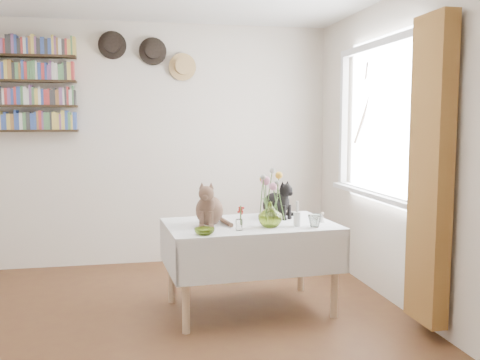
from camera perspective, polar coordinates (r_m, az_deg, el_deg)
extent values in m
cube|color=brown|center=(3.72, -9.62, -17.77)|extent=(4.04, 4.54, 0.04)
cube|color=silver|center=(5.67, -10.67, 3.73)|extent=(4.04, 0.04, 2.54)
cube|color=silver|center=(1.15, -6.72, -5.55)|extent=(4.04, 0.04, 2.54)
cube|color=silver|center=(4.01, 20.28, 2.47)|extent=(0.04, 4.54, 2.54)
cube|color=white|center=(4.68, 14.68, 6.19)|extent=(0.01, 1.40, 1.20)
cube|color=white|center=(4.72, 14.89, 13.86)|extent=(0.06, 1.52, 0.06)
cube|color=white|center=(4.72, 14.47, -1.48)|extent=(0.06, 1.52, 0.06)
cube|color=white|center=(4.03, 19.28, 6.08)|extent=(0.06, 0.06, 1.20)
cube|color=white|center=(5.34, 11.20, 6.25)|extent=(0.06, 0.06, 1.20)
cube|color=white|center=(4.70, 14.14, -1.49)|extent=(0.12, 1.50, 0.04)
cube|color=brown|center=(3.85, 19.65, 0.86)|extent=(0.12, 0.38, 2.10)
cube|color=white|center=(4.20, 1.07, -5.00)|extent=(1.36, 0.93, 0.06)
cylinder|color=tan|center=(3.84, -5.81, -11.49)|extent=(0.06, 0.06, 0.64)
cylinder|color=tan|center=(4.17, 10.08, -10.08)|extent=(0.06, 0.06, 0.64)
cylinder|color=tan|center=(4.48, -7.32, -8.91)|extent=(0.06, 0.06, 0.64)
cylinder|color=tan|center=(4.77, 6.52, -7.96)|extent=(0.06, 0.06, 0.64)
imported|color=#A4BE45|center=(4.03, 3.25, -3.68)|extent=(0.22, 0.22, 0.19)
imported|color=#A4BE45|center=(3.78, -3.81, -5.49)|extent=(0.15, 0.15, 0.05)
imported|color=white|center=(4.06, 7.97, -4.34)|extent=(0.12, 0.12, 0.10)
cylinder|color=white|center=(4.09, 6.09, -4.16)|extent=(0.05, 0.05, 0.11)
cylinder|color=white|center=(4.08, 6.11, -2.84)|extent=(0.02, 0.02, 0.08)
cylinder|color=white|center=(3.91, -0.09, -4.79)|extent=(0.05, 0.05, 0.08)
cone|color=white|center=(4.27, 8.77, -4.08)|extent=(0.04, 0.04, 0.06)
sphere|color=beige|center=(4.26, 8.78, -3.55)|extent=(0.03, 0.03, 0.03)
cylinder|color=#4C7233|center=(4.02, 2.81, -2.21)|extent=(0.01, 0.01, 0.30)
sphere|color=pink|center=(4.00, 2.82, -0.08)|extent=(0.07, 0.07, 0.07)
cylinder|color=#4C7233|center=(4.01, 3.88, -2.52)|extent=(0.01, 0.01, 0.26)
sphere|color=pink|center=(3.99, 3.89, -0.68)|extent=(0.06, 0.06, 0.06)
cylinder|color=#4C7233|center=(4.06, 3.97, -1.85)|extent=(0.01, 0.01, 0.34)
sphere|color=gold|center=(4.04, 3.99, 0.54)|extent=(0.06, 0.06, 0.06)
cylinder|color=#4C7233|center=(4.04, 2.29, -2.09)|extent=(0.01, 0.01, 0.31)
sphere|color=gold|center=(4.02, 2.30, 0.10)|extent=(0.05, 0.05, 0.05)
cylinder|color=#4C7233|center=(4.06, 3.08, -1.63)|extent=(0.01, 0.01, 0.37)
sphere|color=#999E93|center=(4.04, 3.09, 0.98)|extent=(0.04, 0.04, 0.04)
cylinder|color=#4C7233|center=(3.97, 2.67, -2.09)|extent=(0.01, 0.01, 0.33)
sphere|color=#999E93|center=(3.95, 2.68, 0.28)|extent=(0.04, 0.04, 0.04)
cylinder|color=#4C7233|center=(4.00, 4.37, -2.34)|extent=(0.01, 0.01, 0.29)
sphere|color=#999E93|center=(3.98, 4.39, -0.27)|extent=(0.04, 0.04, 0.04)
cube|color=black|center=(5.65, -21.95, 4.90)|extent=(1.00, 0.16, 0.02)
cube|color=black|center=(5.65, -22.05, 7.33)|extent=(1.00, 0.16, 0.02)
cube|color=black|center=(5.66, -22.15, 9.76)|extent=(1.00, 0.16, 0.02)
cube|color=black|center=(5.68, -22.25, 12.17)|extent=(1.00, 0.16, 0.02)
cylinder|color=black|center=(5.66, -13.47, 13.81)|extent=(0.28, 0.02, 0.28)
cylinder|color=black|center=(5.62, -13.48, 13.86)|extent=(0.16, 0.08, 0.16)
cylinder|color=black|center=(5.66, -9.29, 13.39)|extent=(0.28, 0.02, 0.28)
cylinder|color=black|center=(5.62, -9.27, 13.44)|extent=(0.16, 0.08, 0.16)
cylinder|color=tan|center=(5.66, -6.16, 11.90)|extent=(0.28, 0.02, 0.28)
cylinder|color=tan|center=(5.62, -6.12, 11.94)|extent=(0.16, 0.08, 0.16)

